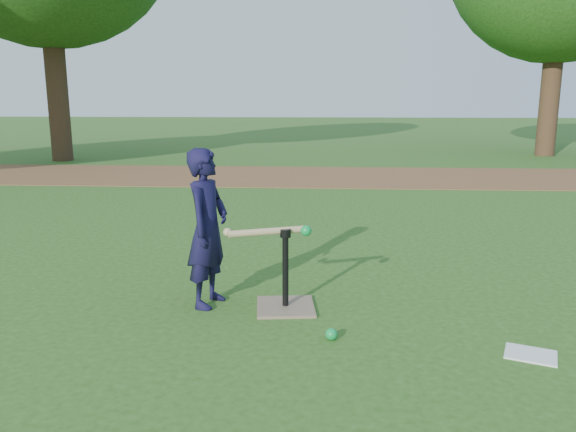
{
  "coord_description": "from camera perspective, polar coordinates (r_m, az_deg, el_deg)",
  "views": [
    {
      "loc": [
        0.52,
        -3.64,
        1.57
      ],
      "look_at": [
        0.25,
        0.65,
        0.65
      ],
      "focal_mm": 35.0,
      "sensor_mm": 36.0,
      "label": 1
    }
  ],
  "objects": [
    {
      "name": "ground",
      "position": [
        4.0,
        -4.23,
        -11.07
      ],
      "size": [
        80.0,
        80.0,
        0.0
      ],
      "primitive_type": "plane",
      "color": "#285116",
      "rests_on": "ground"
    },
    {
      "name": "dirt_strip",
      "position": [
        11.27,
        0.96,
        4.08
      ],
      "size": [
        24.0,
        3.0,
        0.01
      ],
      "primitive_type": "cube",
      "color": "brown",
      "rests_on": "ground"
    },
    {
      "name": "child",
      "position": [
        4.25,
        -8.17,
        -1.23
      ],
      "size": [
        0.38,
        0.49,
        1.2
      ],
      "primitive_type": "imported",
      "rotation": [
        0.0,
        0.0,
        1.33
      ],
      "color": "black",
      "rests_on": "ground"
    },
    {
      "name": "wiffle_ball_ground",
      "position": [
        3.78,
        4.43,
        -11.88
      ],
      "size": [
        0.08,
        0.08,
        0.08
      ],
      "primitive_type": "sphere",
      "color": "#0D943D",
      "rests_on": "ground"
    },
    {
      "name": "clipboard",
      "position": [
        3.88,
        23.43,
        -12.79
      ],
      "size": [
        0.36,
        0.32,
        0.01
      ],
      "primitive_type": "cube",
      "rotation": [
        0.0,
        0.0,
        -0.37
      ],
      "color": "white",
      "rests_on": "ground"
    },
    {
      "name": "batting_tee",
      "position": [
        4.27,
        -0.26,
        -7.96
      ],
      "size": [
        0.48,
        0.48,
        0.61
      ],
      "color": "#826952",
      "rests_on": "ground"
    },
    {
      "name": "swing_action",
      "position": [
        4.09,
        -1.62,
        -1.57
      ],
      "size": [
        0.65,
        0.26,
        0.1
      ],
      "color": "tan",
      "rests_on": "ground"
    }
  ]
}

